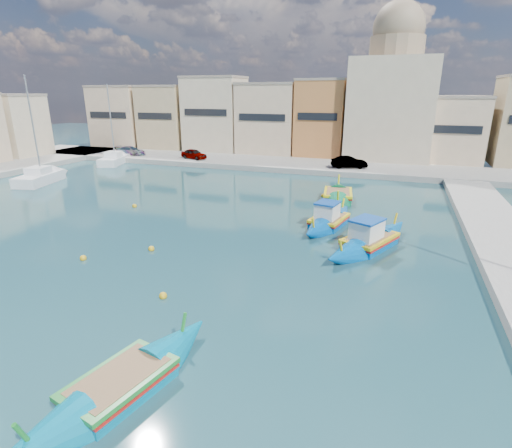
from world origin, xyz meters
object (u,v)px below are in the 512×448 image
at_px(luzzu_green, 338,197).
at_px(luzzu_blue_south, 121,387).
at_px(luzzu_blue_cabin, 329,221).
at_px(yacht_midnorth, 50,176).
at_px(luzzu_turquoise_cabin, 369,242).
at_px(church_block, 392,94).
at_px(yacht_north, 119,159).

xyz_separation_m(luzzu_green, luzzu_blue_south, (-2.86, -25.20, -0.05)).
bearing_deg(luzzu_blue_cabin, yacht_midnorth, 169.87).
height_order(luzzu_green, luzzu_blue_south, luzzu_green).
bearing_deg(luzzu_green, luzzu_turquoise_cabin, -71.94).
xyz_separation_m(luzzu_blue_cabin, yacht_midnorth, (-29.94, 5.35, 0.11)).
height_order(luzzu_turquoise_cabin, luzzu_blue_cabin, luzzu_turquoise_cabin).
distance_m(luzzu_turquoise_cabin, luzzu_green, 10.81).
bearing_deg(luzzu_blue_cabin, luzzu_green, 93.40).
relative_size(church_block, yacht_midnorth, 1.72).
bearing_deg(luzzu_green, church_block, 82.15).
height_order(luzzu_turquoise_cabin, luzzu_green, luzzu_turquoise_cabin).
distance_m(luzzu_blue_cabin, luzzu_blue_south, 18.41).
relative_size(luzzu_turquoise_cabin, yacht_midnorth, 0.81).
relative_size(luzzu_turquoise_cabin, yacht_north, 0.86).
bearing_deg(luzzu_green, yacht_north, 161.34).
height_order(church_block, luzzu_turquoise_cabin, church_block).
xyz_separation_m(church_block, yacht_midnorth, (-32.50, -23.40, -7.97)).
bearing_deg(luzzu_blue_south, luzzu_turquoise_cabin, 67.40).
bearing_deg(luzzu_blue_cabin, luzzu_blue_south, -100.28).
distance_m(yacht_north, yacht_midnorth, 11.84).
xyz_separation_m(luzzu_turquoise_cabin, yacht_north, (-33.25, 20.37, 0.06)).
xyz_separation_m(church_block, luzzu_blue_cabin, (-2.56, -28.75, -8.08)).
bearing_deg(luzzu_blue_south, luzzu_green, 83.52).
xyz_separation_m(luzzu_blue_cabin, luzzu_blue_south, (-3.28, -18.11, -0.09)).
relative_size(luzzu_turquoise_cabin, luzzu_blue_south, 1.09).
distance_m(church_block, luzzu_turquoise_cabin, 32.94).
bearing_deg(luzzu_green, yacht_midnorth, -176.63).
xyz_separation_m(yacht_north, yacht_midnorth, (0.39, -11.83, 0.03)).
bearing_deg(yacht_midnorth, church_block, 35.76).
distance_m(luzzu_blue_cabin, yacht_north, 34.86).
bearing_deg(luzzu_green, luzzu_blue_south, -96.48).
bearing_deg(yacht_north, luzzu_blue_cabin, -29.54).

